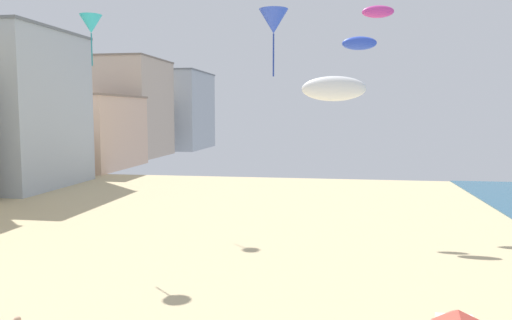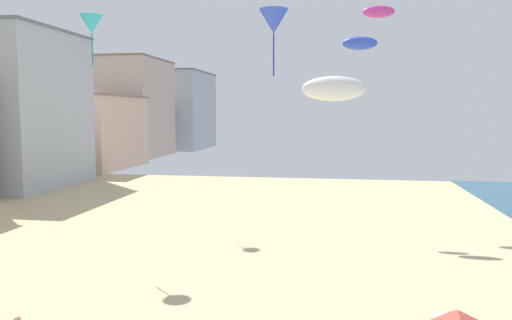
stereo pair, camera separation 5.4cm
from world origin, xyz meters
name	(u,v)px [view 2 (the right image)]	position (x,y,z in m)	size (l,w,h in m)	color
boardwalk_hotel_far	(82,132)	(-30.81, 66.76, 5.45)	(14.63, 16.98, 10.89)	beige
boardwalk_hotel_distant	(134,108)	(-30.81, 85.96, 9.14)	(10.86, 17.14, 18.27)	#C6B29E
boardwalk_hotel_furthest	(172,110)	(-30.81, 107.68, 8.76)	(16.40, 20.03, 17.51)	#ADB7C1
kite_blue_parafoil	(360,43)	(8.56, 33.36, 13.18)	(2.41, 0.67, 0.94)	blue
kite_cyan_delta	(91,24)	(-7.07, 24.73, 13.46)	(1.28, 1.28, 2.92)	#2DB7CC
kite_magenta_parafoil	(379,12)	(10.07, 37.30, 16.06)	(2.42, 0.67, 0.94)	#DB3D9E
kite_blue_delta	(274,22)	(4.06, 21.09, 12.65)	(1.38, 1.38, 3.14)	blue
kite_white_parafoil	(334,89)	(6.94, 17.76, 9.33)	(2.59, 0.72, 1.01)	white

